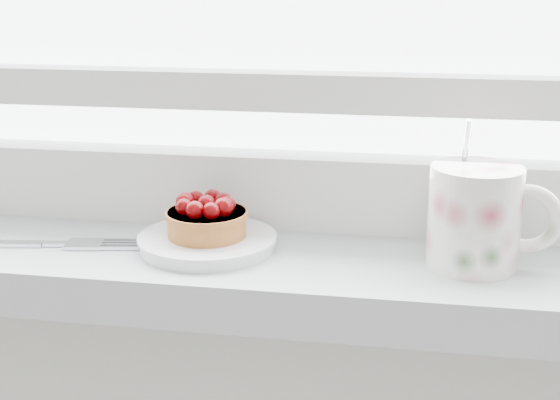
% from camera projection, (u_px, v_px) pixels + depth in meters
% --- Properties ---
extents(saucer, '(0.12, 0.12, 0.01)m').
position_uv_depth(saucer, '(207.00, 242.00, 0.69)').
color(saucer, white).
rests_on(saucer, windowsill).
extents(raspberry_tart, '(0.07, 0.07, 0.04)m').
position_uv_depth(raspberry_tart, '(207.00, 218.00, 0.69)').
color(raspberry_tart, '#995521').
rests_on(raspberry_tart, saucer).
extents(floral_mug, '(0.11, 0.08, 0.12)m').
position_uv_depth(floral_mug, '(478.00, 215.00, 0.64)').
color(floral_mug, white).
rests_on(floral_mug, windowsill).
extents(fork, '(0.21, 0.05, 0.00)m').
position_uv_depth(fork, '(23.00, 244.00, 0.70)').
color(fork, silver).
rests_on(fork, windowsill).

